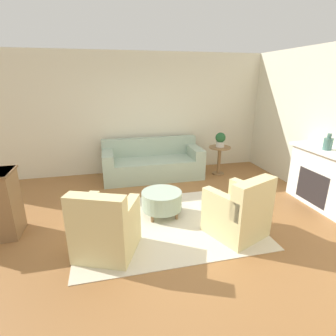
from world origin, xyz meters
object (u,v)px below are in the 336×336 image
object	(u,v)px
armchair_right	(239,212)
ottoman_table	(162,200)
couch	(152,164)
armchair_left	(105,229)
potted_plant_on_side_table	(220,139)
side_table	(219,156)
vase_mantel_near	(328,143)

from	to	relation	value
armchair_right	ottoman_table	bearing A→B (deg)	138.97
armchair_right	couch	bearing A→B (deg)	106.25
armchair_right	armchair_left	bearing A→B (deg)	180.00
armchair_right	potted_plant_on_side_table	distance (m)	2.68
side_table	potted_plant_on_side_table	distance (m)	0.40
couch	vase_mantel_near	bearing A→B (deg)	-38.99
couch	ottoman_table	xyz separation A→B (m)	(-0.18, -1.86, -0.04)
armchair_left	potted_plant_on_side_table	xyz separation A→B (m)	(2.70, 2.51, 0.49)
armchair_left	armchair_right	world-z (taller)	same
side_table	potted_plant_on_side_table	bearing A→B (deg)	-90.00
ottoman_table	side_table	bearing A→B (deg)	43.34
side_table	vase_mantel_near	distance (m)	2.34
ottoman_table	vase_mantel_near	size ratio (longest dim) A/B	2.38
armchair_right	side_table	xyz separation A→B (m)	(0.81, 2.51, 0.09)
armchair_left	side_table	world-z (taller)	armchair_left
armchair_left	side_table	size ratio (longest dim) A/B	1.39
vase_mantel_near	armchair_right	bearing A→B (deg)	-163.66
armchair_left	ottoman_table	world-z (taller)	armchair_left
couch	armchair_right	bearing A→B (deg)	-73.75
armchair_left	potted_plant_on_side_table	bearing A→B (deg)	42.94
potted_plant_on_side_table	side_table	bearing A→B (deg)	90.00
ottoman_table	armchair_left	bearing A→B (deg)	-137.83
armchair_left	vase_mantel_near	world-z (taller)	vase_mantel_near
couch	ottoman_table	distance (m)	1.87
armchair_right	potted_plant_on_side_table	size ratio (longest dim) A/B	2.79
ottoman_table	potted_plant_on_side_table	size ratio (longest dim) A/B	1.98
side_table	vase_mantel_near	xyz separation A→B (m)	(1.07, -1.96, 0.70)
armchair_right	vase_mantel_near	world-z (taller)	vase_mantel_near
ottoman_table	side_table	size ratio (longest dim) A/B	0.99
side_table	potted_plant_on_side_table	xyz separation A→B (m)	(0.00, -0.00, 0.40)
couch	ottoman_table	world-z (taller)	couch
couch	side_table	size ratio (longest dim) A/B	3.31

